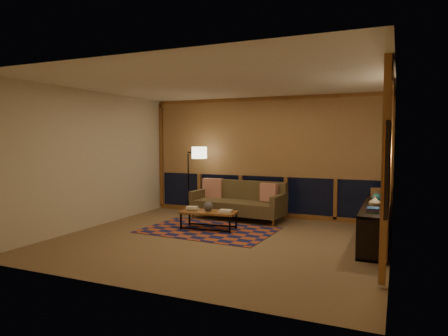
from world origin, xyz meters
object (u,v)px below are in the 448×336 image
at_px(floor_lamp, 188,180).
at_px(coffee_table, 209,220).
at_px(bookshelf, 375,223).
at_px(sofa, 238,201).

bearing_deg(floor_lamp, coffee_table, -31.64).
height_order(floor_lamp, bookshelf, floor_lamp).
distance_m(coffee_table, bookshelf, 3.03).
xyz_separation_m(sofa, floor_lamp, (-1.34, 0.20, 0.38)).
distance_m(sofa, floor_lamp, 1.41).
relative_size(coffee_table, floor_lamp, 0.68).
bearing_deg(bookshelf, floor_lamp, 166.06).
xyz_separation_m(floor_lamp, bookshelf, (4.19, -1.04, -0.47)).
xyz_separation_m(coffee_table, floor_lamp, (-1.18, 1.34, 0.62)).
bearing_deg(coffee_table, sofa, 76.97).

